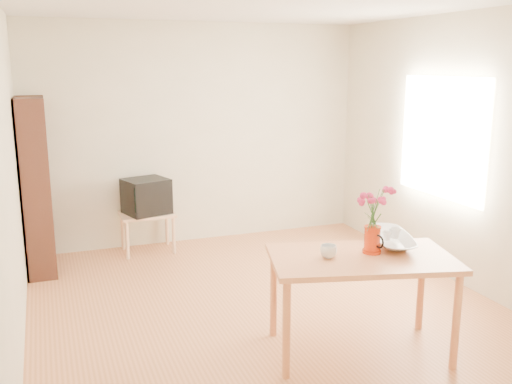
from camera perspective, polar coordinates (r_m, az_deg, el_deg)
name	(u,v)px	position (r m, az deg, el deg)	size (l,w,h in m)	color
room	(272,164)	(4.76, 1.58, 2.84)	(4.50, 4.50, 4.50)	#B36A3F
table	(361,268)	(4.27, 10.48, -7.44)	(1.47, 1.06, 0.75)	#CA7345
tv_stand	(147,219)	(6.63, -10.82, -2.69)	(0.60, 0.45, 0.46)	#E1AC7F
bookshelf	(37,192)	(6.22, -21.09, -0.02)	(0.28, 0.70, 1.80)	#331811
pitcher	(372,241)	(4.30, 11.52, -4.78)	(0.14, 0.21, 0.21)	red
flowers	(374,206)	(4.23, 11.69, -1.33)	(0.23, 0.23, 0.33)	#DB336A
mug	(329,251)	(4.15, 7.26, -5.92)	(0.12, 0.12, 0.09)	white
bowl	(392,218)	(4.52, 13.47, -2.53)	(0.44, 0.44, 0.42)	white
teacup_a	(388,224)	(4.51, 13.02, -3.13)	(0.06, 0.06, 0.06)	white
teacup_b	(395,222)	(4.57, 13.78, -2.89)	(0.08, 0.08, 0.07)	white
television	(146,195)	(6.57, -10.94, -0.34)	(0.55, 0.53, 0.40)	black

